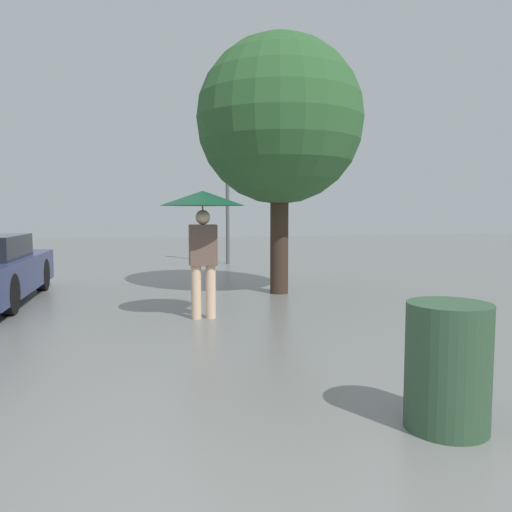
% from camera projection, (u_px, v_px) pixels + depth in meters
% --- Properties ---
extents(pedestrian, '(1.22, 1.22, 1.85)m').
position_uv_depth(pedestrian, '(203.00, 212.00, 7.14)').
color(pedestrian, beige).
rests_on(pedestrian, ground_plane).
extents(tree, '(3.11, 3.11, 4.82)m').
position_uv_depth(tree, '(280.00, 121.00, 9.30)').
color(tree, '#38281E').
rests_on(tree, ground_plane).
extents(street_lamp, '(0.36, 0.36, 4.10)m').
position_uv_depth(street_lamp, '(227.00, 167.00, 14.89)').
color(street_lamp, '#515456').
rests_on(street_lamp, ground_plane).
extents(trash_bin, '(0.59, 0.59, 0.90)m').
position_uv_depth(trash_bin, '(448.00, 366.00, 3.53)').
color(trash_bin, '#2D4C33').
rests_on(trash_bin, ground_plane).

